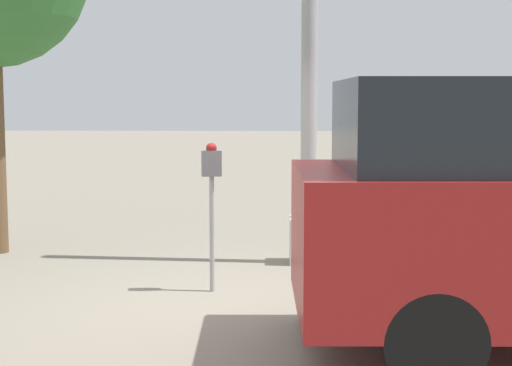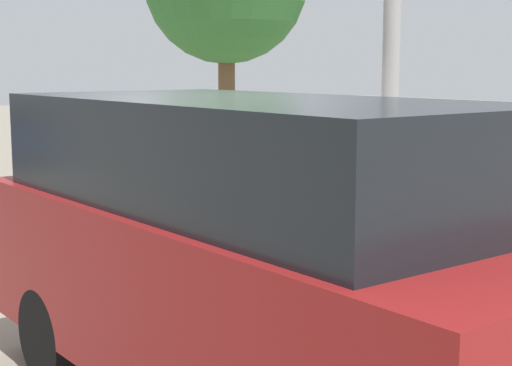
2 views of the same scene
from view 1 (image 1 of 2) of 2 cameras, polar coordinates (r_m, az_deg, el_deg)
name	(u,v)px [view 1 (image 1 of 2)]	position (r m, az deg, el deg)	size (l,w,h in m)	color
ground_plane	(234,304)	(7.60, -1.57, -8.82)	(80.00, 80.00, 0.00)	gray
parking_meter_near	(212,182)	(7.91, -3.25, 0.04)	(0.21, 0.14, 1.52)	#9E9EA3
lamp_post	(309,77)	(9.30, 3.89, 7.71)	(0.44, 0.44, 6.00)	beige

